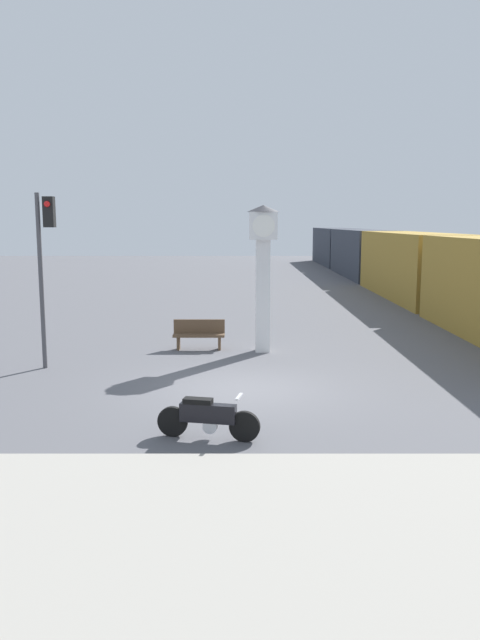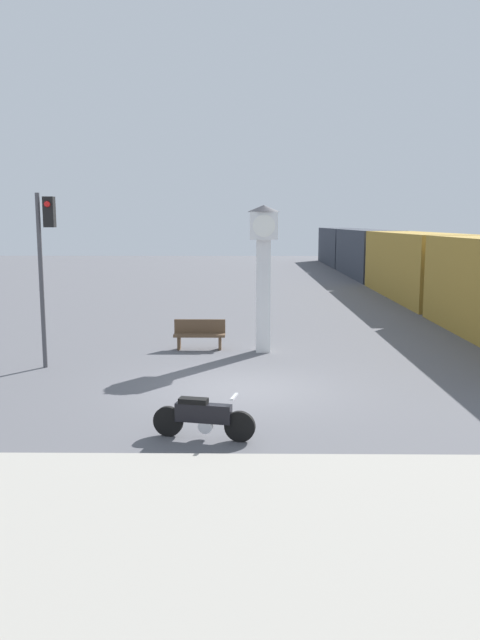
{
  "view_description": "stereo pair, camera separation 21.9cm",
  "coord_description": "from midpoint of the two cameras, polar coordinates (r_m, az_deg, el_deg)",
  "views": [
    {
      "loc": [
        -0.08,
        -14.4,
        3.92
      ],
      "look_at": [
        -0.04,
        0.76,
        1.54
      ],
      "focal_mm": 35.0,
      "sensor_mm": 36.0,
      "label": 1
    },
    {
      "loc": [
        0.14,
        -14.4,
        3.92
      ],
      "look_at": [
        -0.04,
        0.76,
        1.54
      ],
      "focal_mm": 35.0,
      "sensor_mm": 36.0,
      "label": 2
    }
  ],
  "objects": [
    {
      "name": "clock_tower",
      "position": [
        18.81,
        1.66,
        5.87
      ],
      "size": [
        0.98,
        0.98,
        4.43
      ],
      "color": "white",
      "rests_on": "ground_plane"
    },
    {
      "name": "sidewalk_strip",
      "position": [
        7.94,
        -0.38,
        -20.25
      ],
      "size": [
        36.0,
        6.0,
        0.1
      ],
      "color": "#9E998E",
      "rests_on": "ground_plane"
    },
    {
      "name": "motorcycle",
      "position": [
        11.51,
        -3.63,
        -8.87
      ],
      "size": [
        1.9,
        0.57,
        0.85
      ],
      "rotation": [
        0.0,
        0.0,
        -0.21
      ],
      "color": "black",
      "rests_on": "ground_plane"
    },
    {
      "name": "ground_plane",
      "position": [
        14.93,
        -0.25,
        -6.31
      ],
      "size": [
        120.0,
        120.0,
        0.0
      ],
      "primitive_type": "plane",
      "color": "#56565B"
    },
    {
      "name": "traffic_light",
      "position": [
        17.42,
        -17.9,
        6.13
      ],
      "size": [
        0.5,
        0.35,
        4.69
      ],
      "color": "#47474C",
      "rests_on": "ground_plane"
    },
    {
      "name": "freight_train",
      "position": [
        40.49,
        12.6,
        5.55
      ],
      "size": [
        2.8,
        51.9,
        3.4
      ],
      "color": "olive",
      "rests_on": "ground_plane"
    },
    {
      "name": "bench",
      "position": [
        19.49,
        -4.21,
        -1.25
      ],
      "size": [
        1.6,
        0.44,
        0.92
      ],
      "color": "brown",
      "rests_on": "ground_plane"
    }
  ]
}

